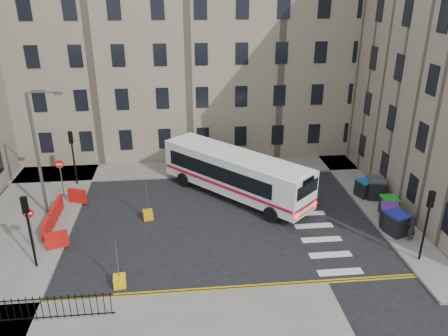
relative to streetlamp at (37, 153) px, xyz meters
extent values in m
plane|color=black|center=(13.00, -2.00, -4.34)|extent=(120.00, 120.00, 0.00)
cube|color=slate|center=(7.00, 6.60, -4.26)|extent=(36.00, 3.20, 0.15)
cube|color=slate|center=(22.00, 2.00, -4.26)|extent=(2.40, 26.00, 0.15)
cube|color=slate|center=(-1.00, -1.00, -4.26)|extent=(6.00, 22.00, 0.15)
cube|color=gray|center=(6.00, 13.50, 3.66)|extent=(38.00, 10.50, 16.00)
cylinder|color=black|center=(21.60, -7.50, -2.59)|extent=(0.12, 0.12, 3.20)
cube|color=black|center=(21.60, -7.50, -0.54)|extent=(0.28, 0.22, 0.90)
cylinder|color=black|center=(1.00, 4.50, -2.59)|extent=(0.12, 0.12, 3.20)
cube|color=black|center=(1.00, 4.50, -0.54)|extent=(0.28, 0.22, 0.90)
cylinder|color=black|center=(1.00, -6.00, -2.59)|extent=(0.12, 0.12, 3.20)
cube|color=black|center=(1.00, -6.00, -0.54)|extent=(0.28, 0.22, 0.90)
cylinder|color=#595B5E|center=(0.00, 0.00, -0.19)|extent=(0.20, 0.20, 8.00)
cube|color=#595B5E|center=(0.00, 0.00, 3.88)|extent=(0.50, 0.22, 0.14)
cylinder|color=#595B5E|center=(0.50, 2.50, -2.99)|extent=(0.08, 0.08, 2.40)
cube|color=red|center=(0.50, 2.50, -1.49)|extent=(0.60, 0.04, 0.60)
cylinder|color=#595B5E|center=(0.50, -4.50, -2.99)|extent=(0.08, 0.08, 2.40)
cube|color=red|center=(0.50, -4.50, -1.49)|extent=(0.60, 0.04, 0.60)
cube|color=red|center=(0.80, -3.00, -3.69)|extent=(0.25, 1.25, 1.00)
cube|color=red|center=(0.80, -1.50, -3.69)|extent=(0.25, 1.25, 1.00)
cube|color=red|center=(0.80, 0.00, -3.69)|extent=(0.25, 1.25, 1.00)
cube|color=red|center=(1.70, 1.30, -3.69)|extent=(1.26, 0.66, 1.00)
cube|color=red|center=(1.70, -4.30, -3.69)|extent=(1.26, 0.66, 1.00)
cube|color=black|center=(1.75, -10.20, -3.07)|extent=(7.80, 0.04, 0.04)
cube|color=black|center=(1.75, -10.20, -4.09)|extent=(7.80, 0.04, 0.04)
cube|color=white|center=(12.60, 1.51, -2.48)|extent=(9.82, 10.40, 2.65)
cube|color=black|center=(11.26, 1.00, -2.27)|extent=(6.33, 6.93, 1.06)
cube|color=black|center=(13.23, 2.80, -2.27)|extent=(6.33, 6.93, 1.06)
cube|color=black|center=(8.66, 5.82, -2.22)|extent=(1.76, 1.62, 1.17)
cube|color=black|center=(16.54, -2.80, -1.95)|extent=(1.76, 1.62, 0.85)
cube|color=#B90F32|center=(11.61, 0.60, -3.12)|extent=(7.75, 8.48, 0.19)
cube|color=#B90F32|center=(13.59, 2.41, -3.12)|extent=(7.75, 8.48, 0.19)
cube|color=#FF0C0C|center=(15.76, -3.53, -3.38)|extent=(0.21, 0.19, 0.42)
cube|color=#FF0C0C|center=(17.33, -2.10, -3.38)|extent=(0.21, 0.19, 0.42)
cylinder|color=black|center=(8.98, 3.51, -3.81)|extent=(0.93, 0.98, 1.06)
cylinder|color=black|center=(10.94, 5.30, -3.81)|extent=(0.93, 0.98, 1.06)
cylinder|color=black|center=(14.41, -2.44, -3.81)|extent=(0.93, 0.98, 1.06)
cylinder|color=black|center=(16.37, -0.65, -3.81)|extent=(0.93, 0.98, 1.06)
cube|color=black|center=(21.52, -4.80, -3.57)|extent=(1.35, 1.44, 1.23)
cube|color=navy|center=(21.52, -4.80, -2.89)|extent=(1.41, 1.51, 0.13)
cube|color=black|center=(21.52, -3.79, -3.59)|extent=(1.34, 1.43, 1.20)
cube|color=#53227F|center=(21.52, -3.79, -2.92)|extent=(1.41, 1.50, 0.13)
cube|color=black|center=(22.11, -2.55, -3.63)|extent=(0.96, 1.10, 1.12)
cube|color=#1B7C21|center=(22.11, -2.55, -3.01)|extent=(1.01, 1.15, 0.12)
cube|color=black|center=(22.30, -0.05, -3.54)|extent=(1.34, 1.46, 1.30)
cube|color=#373739|center=(22.30, -0.05, -2.82)|extent=(1.41, 1.53, 0.14)
cube|color=black|center=(21.62, 0.24, -3.63)|extent=(1.20, 1.29, 1.11)
cube|color=#145382|center=(21.62, 0.24, -3.02)|extent=(1.26, 1.35, 0.12)
imported|color=black|center=(22.07, -5.55, -3.35)|extent=(0.72, 0.61, 1.67)
cube|color=orange|center=(6.61, -1.24, -4.04)|extent=(0.71, 0.71, 0.60)
cube|color=yellow|center=(5.59, -7.99, -4.04)|extent=(0.66, 0.66, 0.60)
camera|label=1|loc=(8.94, -26.31, 9.65)|focal=35.00mm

